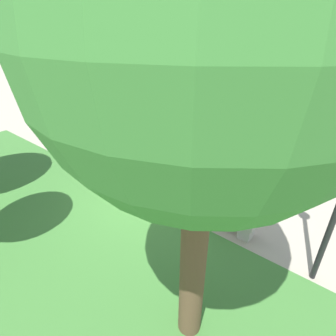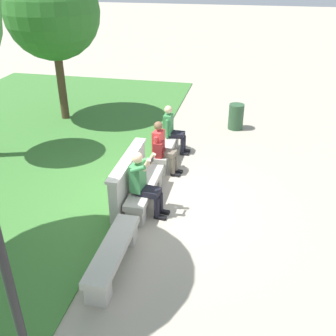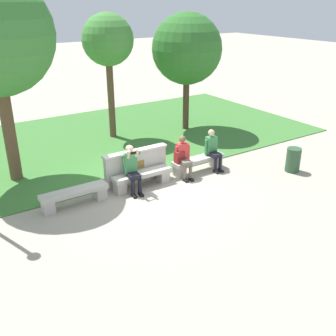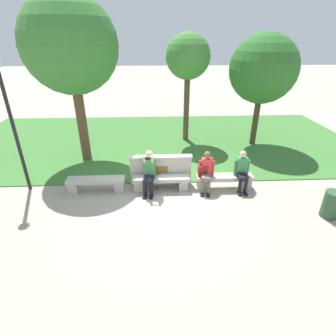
# 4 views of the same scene
# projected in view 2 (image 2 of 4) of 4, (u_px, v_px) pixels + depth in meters

# --- Properties ---
(ground_plane) EXTENTS (80.00, 80.00, 0.00)m
(ground_plane) POSITION_uv_depth(u_px,v_px,m) (145.00, 202.00, 8.21)
(ground_plane) COLOR #A89E8C
(bench_main) EXTENTS (1.77, 0.40, 0.45)m
(bench_main) POSITION_uv_depth(u_px,v_px,m) (113.00, 254.00, 6.35)
(bench_main) COLOR #B7B2A8
(bench_main) RESTS_ON ground
(bench_near) EXTENTS (1.77, 0.40, 0.45)m
(bench_near) POSITION_uv_depth(u_px,v_px,m) (145.00, 190.00, 8.08)
(bench_near) COLOR #B7B2A8
(bench_near) RESTS_ON ground
(bench_mid) EXTENTS (1.77, 0.40, 0.45)m
(bench_mid) POSITION_uv_depth(u_px,v_px,m) (166.00, 149.00, 9.80)
(bench_mid) COLOR #B7B2A8
(bench_mid) RESTS_ON ground
(backrest_wall_with_plaque) EXTENTS (1.99, 0.24, 1.01)m
(backrest_wall_with_plaque) POSITION_uv_depth(u_px,v_px,m) (129.00, 179.00, 8.03)
(backrest_wall_with_plaque) COLOR #B7B2A8
(backrest_wall_with_plaque) RESTS_ON ground
(person_photographer) EXTENTS (0.51, 0.76, 1.32)m
(person_photographer) POSITION_uv_depth(u_px,v_px,m) (144.00, 181.00, 7.55)
(person_photographer) COLOR black
(person_photographer) RESTS_ON ground
(person_distant) EXTENTS (0.47, 0.71, 1.26)m
(person_distant) POSITION_uv_depth(u_px,v_px,m) (163.00, 146.00, 9.09)
(person_distant) COLOR black
(person_distant) RESTS_ON ground
(person_companion) EXTENTS (0.48, 0.68, 1.26)m
(person_companion) POSITION_uv_depth(u_px,v_px,m) (172.00, 128.00, 10.05)
(person_companion) COLOR black
(person_companion) RESTS_ON ground
(backpack) EXTENTS (0.28, 0.24, 0.43)m
(backpack) POSITION_uv_depth(u_px,v_px,m) (159.00, 149.00, 9.04)
(backpack) COLOR maroon
(backpack) RESTS_ON bench_mid
(tree_behind_wall) EXTENTS (2.69, 2.69, 4.54)m
(tree_behind_wall) POSITION_uv_depth(u_px,v_px,m) (52.00, 12.00, 11.01)
(tree_behind_wall) COLOR #4C3826
(tree_behind_wall) RESTS_ON ground
(trash_bin) EXTENTS (0.44, 0.44, 0.75)m
(trash_bin) POSITION_uv_depth(u_px,v_px,m) (236.00, 117.00, 11.60)
(trash_bin) COLOR #2D5133
(trash_bin) RESTS_ON ground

